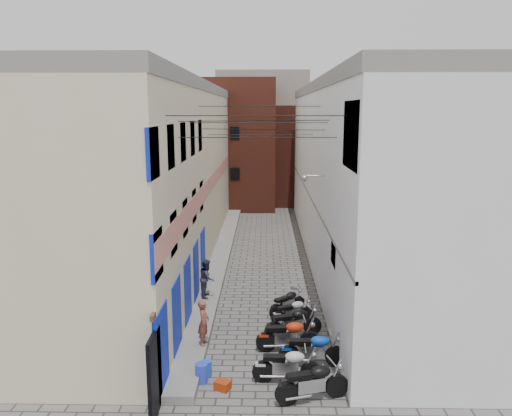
# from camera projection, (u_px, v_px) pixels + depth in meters

# --- Properties ---
(ground) EXTENTS (90.00, 90.00, 0.00)m
(ground) POSITION_uv_depth(u_px,v_px,m) (255.00, 406.00, 13.10)
(ground) COLOR #5C5957
(ground) RESTS_ON ground
(plinth) EXTENTS (0.90, 26.00, 0.25)m
(plinth) POSITION_uv_depth(u_px,v_px,m) (221.00, 258.00, 25.87)
(plinth) COLOR gray
(plinth) RESTS_ON ground
(building_left) EXTENTS (5.10, 27.00, 9.00)m
(building_left) POSITION_uv_depth(u_px,v_px,m) (161.00, 174.00, 25.03)
(building_left) COLOR beige
(building_left) RESTS_ON ground
(building_right) EXTENTS (5.94, 26.00, 9.00)m
(building_right) POSITION_uv_depth(u_px,v_px,m) (360.00, 174.00, 24.89)
(building_right) COLOR white
(building_right) RESTS_ON ground
(building_far_brick_left) EXTENTS (6.00, 6.00, 10.00)m
(building_far_brick_left) POSITION_uv_depth(u_px,v_px,m) (237.00, 144.00, 39.64)
(building_far_brick_left) COLOR maroon
(building_far_brick_left) RESTS_ON ground
(building_far_brick_right) EXTENTS (5.00, 6.00, 8.00)m
(building_far_brick_right) POSITION_uv_depth(u_px,v_px,m) (298.00, 154.00, 41.71)
(building_far_brick_right) COLOR maroon
(building_far_brick_right) RESTS_ON ground
(building_far_concrete) EXTENTS (8.00, 5.00, 11.00)m
(building_far_concrete) POSITION_uv_depth(u_px,v_px,m) (263.00, 134.00, 45.40)
(building_far_concrete) COLOR gray
(building_far_concrete) RESTS_ON ground
(far_shopfront) EXTENTS (2.00, 0.30, 2.40)m
(far_shopfront) POSITION_uv_depth(u_px,v_px,m) (262.00, 197.00, 37.59)
(far_shopfront) COLOR black
(far_shopfront) RESTS_ON ground
(overhead_wires) EXTENTS (5.80, 13.02, 1.32)m
(overhead_wires) POSITION_uv_depth(u_px,v_px,m) (259.00, 124.00, 19.23)
(overhead_wires) COLOR black
(overhead_wires) RESTS_ON ground
(motorcycle_a) EXTENTS (2.17, 1.21, 1.20)m
(motorcycle_a) POSITION_uv_depth(u_px,v_px,m) (312.00, 380.00, 13.23)
(motorcycle_a) COLOR black
(motorcycle_a) RESTS_ON ground
(motorcycle_b) EXTENTS (2.01, 0.68, 1.16)m
(motorcycle_b) POSITION_uv_depth(u_px,v_px,m) (287.00, 364.00, 14.15)
(motorcycle_b) COLOR #BBBBC0
(motorcycle_b) RESTS_ON ground
(motorcycle_c) EXTENTS (2.07, 0.69, 1.19)m
(motorcycle_c) POSITION_uv_depth(u_px,v_px,m) (312.00, 348.00, 15.06)
(motorcycle_c) COLOR #0B3DA5
(motorcycle_c) RESTS_ON ground
(motorcycle_d) EXTENTS (2.11, 0.79, 1.20)m
(motorcycle_d) POSITION_uv_depth(u_px,v_px,m) (288.00, 334.00, 16.00)
(motorcycle_d) COLOR #AC280C
(motorcycle_d) RESTS_ON ground
(motorcycle_e) EXTENTS (2.15, 1.24, 1.19)m
(motorcycle_e) POSITION_uv_depth(u_px,v_px,m) (293.00, 321.00, 16.96)
(motorcycle_e) COLOR black
(motorcycle_e) RESTS_ON ground
(motorcycle_f) EXTENTS (1.78, 1.18, 0.99)m
(motorcycle_f) POSITION_uv_depth(u_px,v_px,m) (293.00, 310.00, 18.13)
(motorcycle_f) COLOR #A9A8AD
(motorcycle_f) RESTS_ON ground
(motorcycle_g) EXTENTS (1.70, 1.61, 1.03)m
(motorcycle_g) POSITION_uv_depth(u_px,v_px,m) (287.00, 301.00, 18.93)
(motorcycle_g) COLOR black
(motorcycle_g) RESTS_ON ground
(person_a) EXTENTS (0.40, 0.57, 1.48)m
(person_a) POSITION_uv_depth(u_px,v_px,m) (204.00, 322.00, 15.91)
(person_a) COLOR brown
(person_a) RESTS_ON plinth
(person_b) EXTENTS (0.60, 0.76, 1.54)m
(person_b) POSITION_uv_depth(u_px,v_px,m) (207.00, 278.00, 20.02)
(person_b) COLOR #2F2F46
(person_b) RESTS_ON plinth
(water_jug_near) EXTENTS (0.45, 0.45, 0.57)m
(water_jug_near) POSITION_uv_depth(u_px,v_px,m) (201.00, 373.00, 14.21)
(water_jug_near) COLOR blue
(water_jug_near) RESTS_ON ground
(water_jug_far) EXTENTS (0.35, 0.35, 0.47)m
(water_jug_far) POSITION_uv_depth(u_px,v_px,m) (207.00, 368.00, 14.57)
(water_jug_far) COLOR blue
(water_jug_far) RESTS_ON ground
(red_crate) EXTENTS (0.50, 0.45, 0.26)m
(red_crate) POSITION_uv_depth(u_px,v_px,m) (223.00, 385.00, 13.86)
(red_crate) COLOR #9E2D0B
(red_crate) RESTS_ON ground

